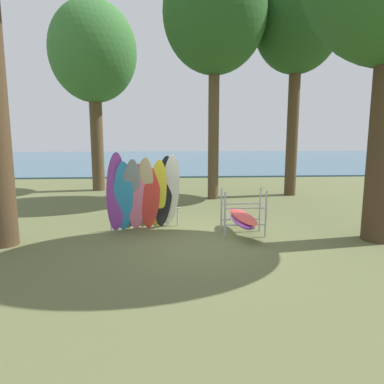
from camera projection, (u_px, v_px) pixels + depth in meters
The scene contains 7 objects.
ground_plane at pixel (202, 241), 9.00m from camera, with size 80.00×80.00×0.00m, color #60663D.
lake_water at pixel (175, 159), 40.11m from camera, with size 80.00×36.00×0.10m, color #38607A.
tree_mid_behind at pixel (215, 14), 13.91m from camera, with size 4.16×4.16×9.91m.
tree_far_left_back at pixel (93, 54), 16.39m from camera, with size 4.07×4.07×8.92m.
tree_far_right_back at pixel (297, 26), 14.87m from camera, with size 3.66×3.66×9.52m.
leaning_board_pile at pixel (144, 195), 9.75m from camera, with size 2.15×1.48×2.28m.
board_storage_rack at pixel (242, 218), 9.54m from camera, with size 1.15×2.13×1.25m.
Camera 1 is at (-0.87, -8.65, 2.70)m, focal length 32.70 mm.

